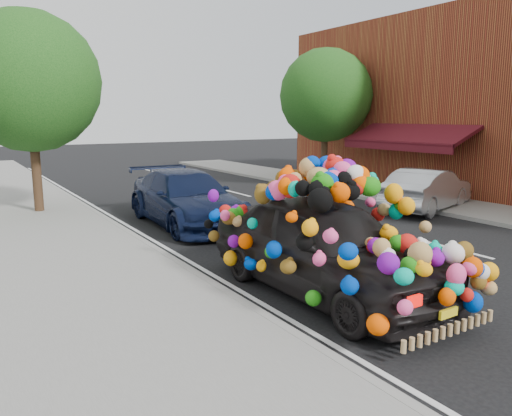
{
  "coord_description": "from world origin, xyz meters",
  "views": [
    {
      "loc": [
        -6.16,
        -7.02,
        3.01
      ],
      "look_at": [
        -1.11,
        1.06,
        1.25
      ],
      "focal_mm": 35.0,
      "sensor_mm": 36.0,
      "label": 1
    }
  ],
  "objects": [
    {
      "name": "tree_near_sidewalk",
      "position": [
        -3.8,
        9.5,
        4.02
      ],
      "size": [
        4.2,
        4.2,
        6.13
      ],
      "color": "#332114",
      "rests_on": "ground"
    },
    {
      "name": "kerb",
      "position": [
        -2.35,
        0.0,
        0.07
      ],
      "size": [
        0.15,
        60.0,
        0.13
      ],
      "primitive_type": "cube",
      "color": "gray",
      "rests_on": "ground"
    },
    {
      "name": "footpath_far",
      "position": [
        8.2,
        3.0,
        0.06
      ],
      "size": [
        3.0,
        40.0,
        0.12
      ],
      "primitive_type": "cube",
      "color": "gray",
      "rests_on": "ground"
    },
    {
      "name": "plush_art_car",
      "position": [
        -0.81,
        -0.67,
        1.2
      ],
      "size": [
        2.4,
        5.12,
        2.32
      ],
      "rotation": [
        0.0,
        0.0,
        0.01
      ],
      "color": "black",
      "rests_on": "ground"
    },
    {
      "name": "silver_hatchback",
      "position": [
        7.0,
        3.57,
        0.68
      ],
      "size": [
        4.37,
        2.56,
        1.36
      ],
      "primitive_type": "imported",
      "rotation": [
        0.0,
        0.0,
        1.86
      ],
      "color": "#B7B9BE",
      "rests_on": "ground"
    },
    {
      "name": "tree_far_b",
      "position": [
        8.0,
        10.0,
        3.89
      ],
      "size": [
        4.0,
        4.0,
        5.9
      ],
      "color": "#332114",
      "rests_on": "ground"
    },
    {
      "name": "lane_markings",
      "position": [
        3.6,
        0.0,
        0.01
      ],
      "size": [
        6.0,
        50.0,
        0.01
      ],
      "primitive_type": null,
      "color": "silver",
      "rests_on": "ground"
    },
    {
      "name": "sidewalk",
      "position": [
        -4.3,
        0.0,
        0.06
      ],
      "size": [
        4.0,
        60.0,
        0.12
      ],
      "primitive_type": "cube",
      "color": "gray",
      "rests_on": "ground"
    },
    {
      "name": "navy_sedan",
      "position": [
        -0.51,
        5.7,
        0.75
      ],
      "size": [
        2.32,
        5.28,
        1.51
      ],
      "primitive_type": "imported",
      "rotation": [
        0.0,
        0.0,
        -0.04
      ],
      "color": "#0C1533",
      "rests_on": "ground"
    },
    {
      "name": "ground",
      "position": [
        0.0,
        0.0,
        0.0
      ],
      "size": [
        100.0,
        100.0,
        0.0
      ],
      "primitive_type": "plane",
      "color": "black",
      "rests_on": "ground"
    }
  ]
}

